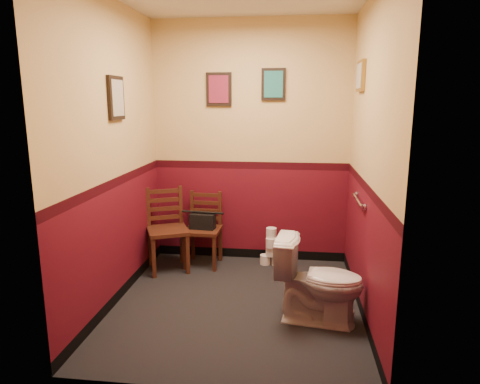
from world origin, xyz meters
name	(u,v)px	position (x,y,z in m)	size (l,w,h in m)	color
floor	(237,304)	(0.00, 0.00, 0.00)	(2.20, 2.40, 0.00)	black
wall_back	(250,144)	(0.00, 1.20, 1.35)	(2.20, 2.70, 0.00)	#580D1A
wall_front	(209,185)	(0.00, -1.20, 1.35)	(2.20, 2.70, 0.00)	#580D1A
wall_left	(113,156)	(-1.10, 0.00, 1.35)	(2.40, 2.70, 0.00)	#580D1A
wall_right	(369,160)	(1.10, 0.00, 1.35)	(2.40, 2.70, 0.00)	#580D1A
grab_bar	(358,201)	(1.07, 0.25, 0.95)	(0.05, 0.56, 0.06)	silver
framed_print_back_a	(219,89)	(-0.35, 1.18, 1.95)	(0.28, 0.04, 0.36)	black
framed_print_back_b	(274,84)	(0.25, 1.18, 2.00)	(0.26, 0.04, 0.34)	black
framed_print_left	(116,98)	(-1.08, 0.10, 1.85)	(0.04, 0.30, 0.38)	black
framed_print_right	(361,76)	(1.08, 0.60, 2.05)	(0.04, 0.34, 0.28)	olive
toilet	(319,281)	(0.72, -0.21, 0.36)	(0.41, 0.73, 0.72)	white
toilet_brush	(347,316)	(0.97, -0.22, 0.06)	(0.11, 0.11, 0.40)	silver
chair_left	(167,229)	(-0.87, 0.76, 0.45)	(0.55, 0.55, 0.90)	#432014
chair_right	(204,229)	(-0.50, 0.95, 0.41)	(0.39, 0.39, 0.82)	#432014
handbag	(203,221)	(-0.50, 0.91, 0.52)	(0.29, 0.16, 0.20)	black
tp_stack	(271,249)	(0.26, 1.01, 0.18)	(0.25, 0.15, 0.43)	silver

